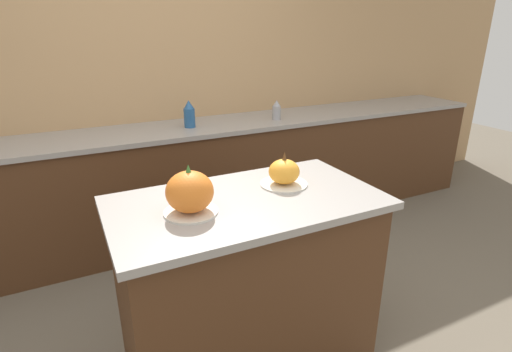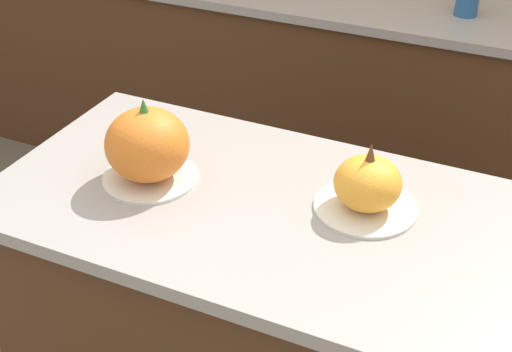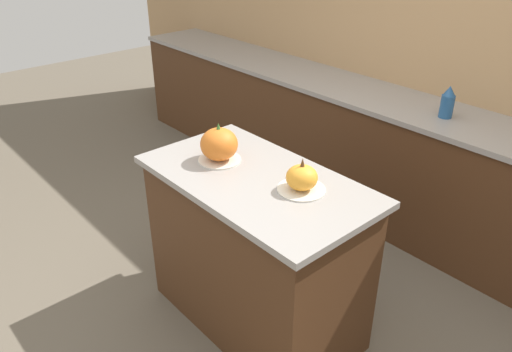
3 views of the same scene
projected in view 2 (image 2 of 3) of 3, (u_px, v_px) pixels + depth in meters
kitchen_island at (255, 346)px, 1.87m from camera, size 1.22×0.67×0.93m
back_counter at (403, 112)px, 2.99m from camera, size 6.00×0.60×0.93m
pumpkin_cake_left at (147, 146)px, 1.65m from camera, size 0.23×0.23×0.21m
pumpkin_cake_right at (367, 186)px, 1.56m from camera, size 0.23×0.23×0.17m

